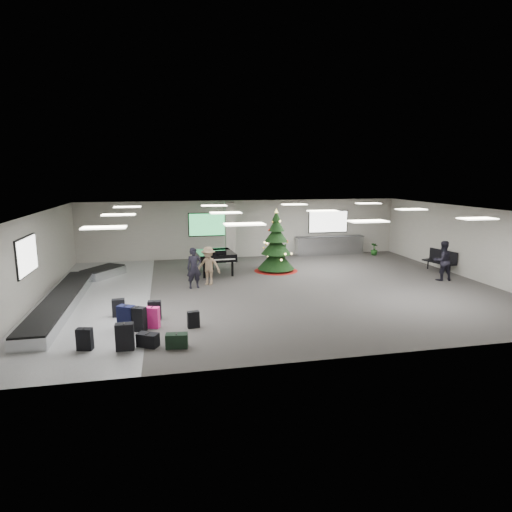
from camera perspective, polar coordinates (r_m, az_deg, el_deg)
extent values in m
plane|color=#393534|center=(17.69, 2.52, -4.29)|extent=(18.00, 18.00, 0.00)
cube|color=#A6A197|center=(24.11, -1.61, 3.64)|extent=(18.00, 0.02, 3.20)
cube|color=#A6A197|center=(10.88, 11.89, -5.44)|extent=(18.00, 0.02, 3.20)
cube|color=#A6A197|center=(17.44, -27.40, -0.33)|extent=(0.02, 14.00, 3.20)
cube|color=#A6A197|center=(21.43, 26.57, 1.60)|extent=(0.02, 14.00, 3.20)
cube|color=silver|center=(17.14, 2.61, 6.10)|extent=(18.00, 14.00, 0.02)
cube|color=gray|center=(17.37, -20.55, -5.26)|extent=(4.00, 14.00, 0.01)
cube|color=#A29D94|center=(22.57, -3.47, 3.14)|extent=(0.50, 0.50, 3.20)
cube|color=green|center=(23.74, -6.36, 4.20)|extent=(2.20, 0.08, 1.30)
cube|color=white|center=(25.40, 9.60, 4.54)|extent=(2.40, 0.08, 1.30)
cube|color=white|center=(16.43, -28.22, 0.05)|extent=(0.08, 2.10, 1.30)
cube|color=white|center=(12.73, -19.61, 3.59)|extent=(1.20, 0.60, 0.04)
cube|color=white|center=(16.68, -17.86, 5.26)|extent=(1.20, 0.60, 0.04)
cube|color=white|center=(20.65, -16.77, 6.29)|extent=(1.20, 0.60, 0.04)
cube|color=white|center=(12.82, -1.57, 4.26)|extent=(1.20, 0.60, 0.04)
cube|color=white|center=(16.75, -4.06, 5.77)|extent=(1.20, 0.60, 0.04)
cube|color=white|center=(20.71, -5.61, 6.70)|extent=(1.20, 0.60, 0.04)
cube|color=white|center=(14.10, 14.69, 4.51)|extent=(1.20, 0.60, 0.04)
cube|color=white|center=(17.75, 8.91, 5.95)|extent=(1.20, 0.60, 0.04)
cube|color=white|center=(21.52, 5.11, 6.86)|extent=(1.20, 0.60, 0.04)
cube|color=white|center=(16.29, 27.42, 4.45)|extent=(1.20, 0.60, 0.04)
cube|color=white|center=(19.53, 20.00, 5.86)|extent=(1.20, 0.60, 0.04)
cube|color=white|center=(23.01, 14.74, 6.81)|extent=(1.20, 0.60, 0.04)
cube|color=silver|center=(16.56, -24.53, -5.65)|extent=(1.00, 8.00, 0.38)
cube|color=black|center=(16.50, -24.59, -4.95)|extent=(0.95, 7.90, 0.05)
cube|color=silver|center=(20.81, -19.71, -2.08)|extent=(1.97, 2.21, 0.38)
cube|color=black|center=(20.76, -19.75, -1.52)|extent=(1.87, 2.10, 0.05)
cube|color=silver|center=(25.30, 9.76, 1.37)|extent=(4.00, 0.60, 1.05)
cube|color=#2C2C2E|center=(25.22, 9.79, 2.57)|extent=(4.05, 0.65, 0.04)
cube|color=black|center=(12.04, -17.09, -10.26)|extent=(0.48, 0.27, 0.74)
cube|color=black|center=(11.92, -17.20, -8.56)|extent=(0.03, 0.16, 0.02)
cube|color=black|center=(13.33, -15.48, -8.10)|extent=(0.54, 0.44, 0.74)
cube|color=black|center=(13.22, -15.56, -6.55)|extent=(0.10, 0.15, 0.02)
cube|color=#FF2185|center=(13.50, -13.64, -7.98)|extent=(0.47, 0.36, 0.65)
cube|color=black|center=(13.40, -13.70, -6.63)|extent=(0.07, 0.14, 0.02)
cube|color=black|center=(14.23, -13.36, -7.05)|extent=(0.43, 0.26, 0.62)
cube|color=black|center=(14.13, -13.42, -5.81)|extent=(0.04, 0.14, 0.02)
cube|color=black|center=(13.51, -16.91, -7.89)|extent=(0.57, 0.49, 0.75)
cube|color=black|center=(13.40, -17.00, -6.32)|extent=(0.11, 0.16, 0.02)
cube|color=black|center=(12.42, -21.87, -10.26)|extent=(0.44, 0.30, 0.60)
cube|color=black|center=(12.31, -21.97, -8.91)|extent=(0.06, 0.13, 0.02)
cube|color=black|center=(11.94, -10.52, -11.04)|extent=(0.62, 0.36, 0.39)
cube|color=black|center=(11.86, -10.56, -10.12)|extent=(0.05, 0.18, 0.02)
cube|color=black|center=(13.30, -8.35, -8.38)|extent=(0.38, 0.24, 0.51)
cube|color=black|center=(13.21, -8.38, -7.28)|extent=(0.05, 0.12, 0.02)
cube|color=black|center=(14.82, -17.86, -6.60)|extent=(0.42, 0.26, 0.60)
cube|color=black|center=(14.74, -17.93, -5.46)|extent=(0.04, 0.14, 0.02)
cube|color=black|center=(12.18, -14.21, -10.80)|extent=(0.64, 0.54, 0.37)
cube|color=black|center=(12.11, -14.26, -9.94)|extent=(0.11, 0.18, 0.02)
cone|color=#661409|center=(20.83, 2.67, -1.79)|extent=(2.12, 2.12, 0.13)
cylinder|color=#3F2819|center=(20.78, 2.68, -1.22)|extent=(0.13, 0.13, 0.56)
cone|color=black|center=(20.71, 2.69, -0.31)|extent=(1.78, 1.78, 1.00)
cone|color=black|center=(20.60, 2.70, 1.51)|extent=(1.45, 1.45, 0.89)
cone|color=black|center=(20.51, 2.72, 3.05)|extent=(1.12, 1.12, 0.78)
cone|color=black|center=(20.46, 2.73, 4.29)|extent=(0.78, 0.78, 0.67)
cone|color=black|center=(20.42, 2.74, 5.38)|extent=(0.45, 0.45, 0.50)
cone|color=#FFE566|center=(20.40, 2.74, 6.06)|extent=(0.18, 0.18, 0.20)
cube|color=black|center=(20.14, -5.48, 0.13)|extent=(1.82, 2.02, 0.30)
cube|color=black|center=(19.16, -4.90, -0.67)|extent=(1.60, 0.44, 0.11)
cube|color=white|center=(19.11, -4.88, -0.50)|extent=(1.42, 0.26, 0.02)
cube|color=black|center=(19.36, -5.07, 0.37)|extent=(0.76, 0.09, 0.24)
cylinder|color=black|center=(19.40, -6.92, -1.88)|extent=(0.11, 0.11, 0.74)
cylinder|color=black|center=(19.64, -3.17, -1.66)|extent=(0.11, 0.11, 0.74)
cylinder|color=black|center=(20.97, -5.84, -0.90)|extent=(0.11, 0.11, 0.74)
cube|color=black|center=(22.37, 23.20, -0.76)|extent=(0.90, 1.71, 0.07)
cylinder|color=black|center=(21.90, 24.13, -1.71)|extent=(0.07, 0.07, 0.44)
cylinder|color=black|center=(22.94, 22.23, -1.03)|extent=(0.07, 0.07, 0.44)
cube|color=black|center=(22.46, 23.78, 0.03)|extent=(0.42, 1.60, 0.54)
imported|color=black|center=(17.67, -8.26, -1.60)|extent=(0.67, 0.50, 1.68)
imported|color=#93765A|center=(18.11, -6.36, -1.32)|extent=(1.22, 1.01, 1.64)
imported|color=black|center=(20.48, 23.61, -0.58)|extent=(0.90, 0.72, 1.76)
imported|color=#1E4516|center=(24.29, 3.69, 0.74)|extent=(0.50, 0.52, 0.74)
imported|color=#1E4516|center=(25.71, 15.50, 0.90)|extent=(0.56, 0.56, 0.72)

